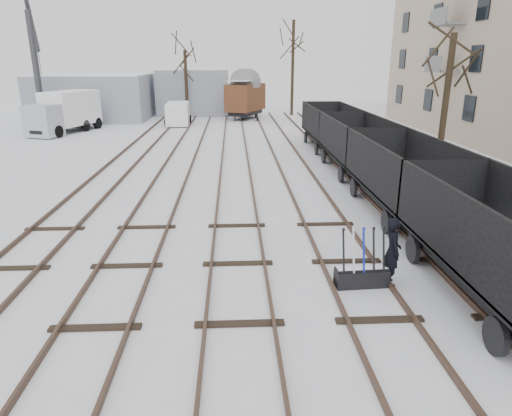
% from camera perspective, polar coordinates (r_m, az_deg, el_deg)
% --- Properties ---
extents(ground, '(120.00, 120.00, 0.00)m').
position_cam_1_polar(ground, '(9.94, -2.06, -14.41)').
color(ground, white).
rests_on(ground, ground).
extents(tracks, '(13.90, 52.00, 0.16)m').
position_cam_1_polar(tracks, '(22.69, -2.62, 4.60)').
color(tracks, black).
rests_on(tracks, ground).
extents(shed_left, '(10.00, 8.00, 4.10)m').
position_cam_1_polar(shed_left, '(46.35, -19.58, 12.95)').
color(shed_left, '#939AA6').
rests_on(shed_left, ground).
extents(shed_right, '(7.00, 6.00, 4.50)m').
position_cam_1_polar(shed_right, '(48.65, -7.74, 14.22)').
color(shed_right, '#939AA6').
rests_on(shed_right, ground).
extents(ground_frame, '(1.32, 0.50, 1.49)m').
position_cam_1_polar(ground_frame, '(11.63, 13.06, -8.20)').
color(ground_frame, black).
rests_on(ground_frame, ground).
extents(worker, '(0.45, 0.65, 1.74)m').
position_cam_1_polar(worker, '(11.70, 16.68, -5.20)').
color(worker, black).
rests_on(worker, ground).
extents(freight_wagon_a, '(2.59, 6.48, 2.65)m').
position_cam_1_polar(freight_wagon_a, '(11.88, 28.29, -5.58)').
color(freight_wagon_a, black).
rests_on(freight_wagon_a, ground).
extents(freight_wagon_b, '(2.59, 6.48, 2.65)m').
position_cam_1_polar(freight_wagon_b, '(17.33, 17.76, 2.71)').
color(freight_wagon_b, black).
rests_on(freight_wagon_b, ground).
extents(freight_wagon_c, '(2.59, 6.48, 2.65)m').
position_cam_1_polar(freight_wagon_c, '(23.28, 12.40, 6.90)').
color(freight_wagon_c, black).
rests_on(freight_wagon_c, ground).
extents(freight_wagon_d, '(2.59, 6.48, 2.65)m').
position_cam_1_polar(freight_wagon_d, '(29.41, 9.20, 9.34)').
color(freight_wagon_d, black).
rests_on(freight_wagon_d, ground).
extents(box_van_wagon, '(4.19, 5.26, 3.56)m').
position_cam_1_polar(box_van_wagon, '(44.00, -1.32, 13.76)').
color(box_van_wagon, black).
rests_on(box_van_wagon, ground).
extents(lorry, '(3.59, 7.08, 3.08)m').
position_cam_1_polar(lorry, '(38.27, -22.77, 11.03)').
color(lorry, black).
rests_on(lorry, ground).
extents(panel_van, '(2.03, 4.32, 1.87)m').
position_cam_1_polar(panel_van, '(40.45, -9.73, 11.57)').
color(panel_van, white).
rests_on(panel_van, ground).
extents(crane, '(2.52, 6.04, 10.11)m').
position_cam_1_polar(crane, '(41.38, -25.28, 12.65)').
color(crane, '#2F3034').
rests_on(crane, ground).
extents(tree_near, '(0.30, 0.30, 6.50)m').
position_cam_1_polar(tree_near, '(23.67, 22.56, 11.64)').
color(tree_near, black).
rests_on(tree_near, ground).
extents(tree_far_left, '(0.30, 0.30, 6.22)m').
position_cam_1_polar(tree_far_left, '(45.16, -8.71, 14.99)').
color(tree_far_left, black).
rests_on(tree_far_left, ground).
extents(tree_far_right, '(0.30, 0.30, 9.03)m').
position_cam_1_polar(tree_far_right, '(47.28, 4.60, 16.97)').
color(tree_far_right, black).
rests_on(tree_far_right, ground).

